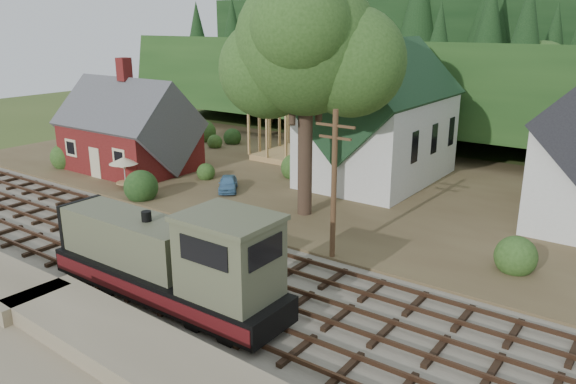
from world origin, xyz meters
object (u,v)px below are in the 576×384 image
Objects in this scene: locomotive at (172,262)px; car_green at (103,148)px; car_blue at (228,183)px; patio_set at (124,162)px.

locomotive is 3.25× the size of car_green.
car_green is (-26.20, 15.81, -1.22)m from locomotive.
locomotive is at bearing -94.82° from car_blue.
patio_set is (-15.69, 9.96, 0.17)m from locomotive.
locomotive is at bearing -120.64° from car_green.
car_blue is (-9.18, 13.89, -1.28)m from locomotive.
locomotive is 18.59m from patio_set.
locomotive reaches higher than car_blue.
car_green is at bearing 148.89° from locomotive.
car_blue is at bearing 31.10° from patio_set.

